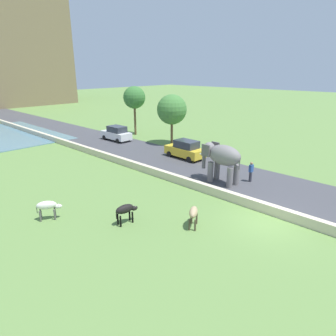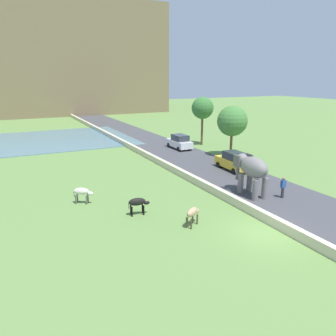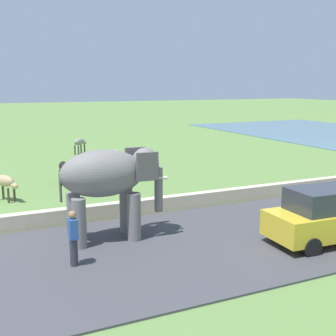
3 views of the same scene
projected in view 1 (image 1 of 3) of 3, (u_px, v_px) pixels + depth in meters
name	position (u px, v px, depth m)	size (l,w,h in m)	color
ground_plane	(265.00, 223.00, 16.68)	(220.00, 220.00, 0.00)	#608442
road_surface	(118.00, 146.00, 33.13)	(7.00, 120.00, 0.06)	#424247
barrier_wall	(100.00, 154.00, 29.12)	(0.40, 110.00, 0.60)	beige
elephant	(222.00, 157.00, 21.87)	(1.51, 3.49, 2.99)	slate
person_beside_elephant	(251.00, 172.00, 22.36)	(0.36, 0.22, 1.63)	#33333D
car_white	(116.00, 133.00, 35.44)	(1.82, 4.01, 1.80)	white
car_yellow	(185.00, 149.00, 28.40)	(1.94, 4.07, 1.80)	gold
cow_tan	(193.00, 213.00, 16.02)	(1.35, 1.02, 1.15)	tan
cow_white	(48.00, 206.00, 16.80)	(1.36, 1.00, 1.15)	silver
cow_black	(126.00, 210.00, 16.36)	(1.42, 0.58, 1.15)	black
tree_near	(134.00, 98.00, 37.56)	(2.82, 2.82, 6.22)	brown
tree_mid	(172.00, 110.00, 32.79)	(3.33, 3.33, 5.63)	brown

